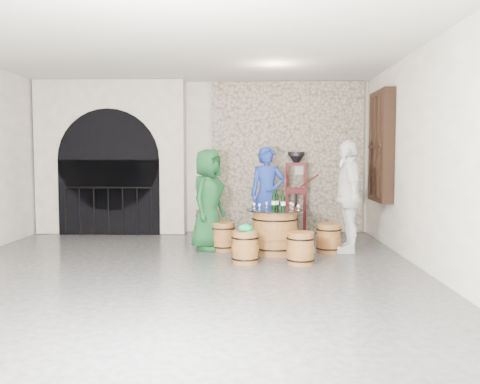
{
  "coord_description": "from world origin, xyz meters",
  "views": [
    {
      "loc": [
        1.07,
        -6.87,
        1.62
      ],
      "look_at": [
        0.86,
        1.22,
        1.05
      ],
      "focal_mm": 38.0,
      "sensor_mm": 36.0,
      "label": 1
    }
  ],
  "objects_px": {
    "barrel_stool_right": "(329,238)",
    "person_blue": "(267,195)",
    "barrel_table": "(275,232)",
    "barrel_stool_near_right": "(301,248)",
    "corking_press": "(296,187)",
    "wine_bottle_center": "(283,202)",
    "person_white": "(348,196)",
    "barrel_stool_near_left": "(245,247)",
    "wine_bottle_right": "(277,201)",
    "side_barrel": "(207,226)",
    "person_green": "(208,200)",
    "wine_bottle_left": "(274,201)",
    "barrel_stool_left": "(223,236)",
    "barrel_stool_far": "(268,231)"
  },
  "relations": [
    {
      "from": "barrel_stool_right",
      "to": "person_blue",
      "type": "xyz_separation_m",
      "value": [
        -1.01,
        0.99,
        0.66
      ]
    },
    {
      "from": "barrel_table",
      "to": "barrel_stool_near_right",
      "type": "relative_size",
      "value": 1.96
    },
    {
      "from": "barrel_stool_right",
      "to": "corking_press",
      "type": "distance_m",
      "value": 2.05
    },
    {
      "from": "person_blue",
      "to": "wine_bottle_center",
      "type": "height_order",
      "value": "person_blue"
    },
    {
      "from": "person_blue",
      "to": "person_white",
      "type": "xyz_separation_m",
      "value": [
        1.33,
        -0.95,
        0.05
      ]
    },
    {
      "from": "barrel_stool_near_left",
      "to": "wine_bottle_right",
      "type": "height_order",
      "value": "wine_bottle_right"
    },
    {
      "from": "barrel_stool_near_left",
      "to": "side_barrel",
      "type": "distance_m",
      "value": 2.05
    },
    {
      "from": "person_green",
      "to": "wine_bottle_right",
      "type": "distance_m",
      "value": 1.19
    },
    {
      "from": "wine_bottle_center",
      "to": "side_barrel",
      "type": "xyz_separation_m",
      "value": [
        -1.36,
        1.18,
        -0.57
      ]
    },
    {
      "from": "wine_bottle_left",
      "to": "person_white",
      "type": "bearing_deg",
      "value": 3.02
    },
    {
      "from": "wine_bottle_left",
      "to": "side_barrel",
      "type": "relative_size",
      "value": 0.53
    },
    {
      "from": "barrel_stool_left",
      "to": "person_green",
      "type": "relative_size",
      "value": 0.28
    },
    {
      "from": "person_green",
      "to": "barrel_stool_far",
      "type": "bearing_deg",
      "value": -39.39
    },
    {
      "from": "person_blue",
      "to": "wine_bottle_left",
      "type": "height_order",
      "value": "person_blue"
    },
    {
      "from": "barrel_stool_near_right",
      "to": "person_green",
      "type": "xyz_separation_m",
      "value": [
        -1.5,
        1.17,
        0.63
      ]
    },
    {
      "from": "barrel_stool_near_right",
      "to": "barrel_table",
      "type": "bearing_deg",
      "value": 112.33
    },
    {
      "from": "barrel_stool_right",
      "to": "barrel_stool_far",
      "type": "bearing_deg",
      "value": 140.93
    },
    {
      "from": "person_green",
      "to": "wine_bottle_left",
      "type": "distance_m",
      "value": 1.16
    },
    {
      "from": "person_blue",
      "to": "barrel_stool_near_left",
      "type": "bearing_deg",
      "value": -107.24
    },
    {
      "from": "person_blue",
      "to": "wine_bottle_left",
      "type": "xyz_separation_m",
      "value": [
        0.08,
        -1.02,
        -0.03
      ]
    },
    {
      "from": "barrel_stool_near_right",
      "to": "corking_press",
      "type": "bearing_deg",
      "value": 86.65
    },
    {
      "from": "wine_bottle_center",
      "to": "person_white",
      "type": "bearing_deg",
      "value": 10.17
    },
    {
      "from": "side_barrel",
      "to": "wine_bottle_center",
      "type": "bearing_deg",
      "value": -40.96
    },
    {
      "from": "barrel_stool_left",
      "to": "person_blue",
      "type": "height_order",
      "value": "person_blue"
    },
    {
      "from": "barrel_stool_left",
      "to": "person_green",
      "type": "bearing_deg",
      "value": 164.35
    },
    {
      "from": "barrel_stool_near_right",
      "to": "side_barrel",
      "type": "relative_size",
      "value": 0.8
    },
    {
      "from": "barrel_table",
      "to": "wine_bottle_center",
      "type": "bearing_deg",
      "value": -21.47
    },
    {
      "from": "person_green",
      "to": "person_white",
      "type": "relative_size",
      "value": 0.92
    },
    {
      "from": "barrel_stool_far",
      "to": "wine_bottle_center",
      "type": "height_order",
      "value": "wine_bottle_center"
    },
    {
      "from": "wine_bottle_left",
      "to": "person_blue",
      "type": "bearing_deg",
      "value": 94.59
    },
    {
      "from": "wine_bottle_right",
      "to": "person_green",
      "type": "bearing_deg",
      "value": 171.55
    },
    {
      "from": "barrel_stool_near_right",
      "to": "person_white",
      "type": "xyz_separation_m",
      "value": [
        0.88,
        1.0,
        0.71
      ]
    },
    {
      "from": "barrel_stool_near_right",
      "to": "barrel_stool_near_left",
      "type": "relative_size",
      "value": 1.0
    },
    {
      "from": "person_green",
      "to": "wine_bottle_right",
      "type": "height_order",
      "value": "person_green"
    },
    {
      "from": "barrel_stool_left",
      "to": "person_blue",
      "type": "xyz_separation_m",
      "value": [
        0.79,
        0.85,
        0.66
      ]
    },
    {
      "from": "wine_bottle_center",
      "to": "barrel_stool_near_right",
      "type": "bearing_deg",
      "value": -74.7
    },
    {
      "from": "barrel_stool_right",
      "to": "barrel_table",
      "type": "bearing_deg",
      "value": -173.23
    },
    {
      "from": "barrel_stool_near_right",
      "to": "wine_bottle_left",
      "type": "height_order",
      "value": "wine_bottle_left"
    },
    {
      "from": "barrel_table",
      "to": "barrel_stool_right",
      "type": "distance_m",
      "value": 0.93
    },
    {
      "from": "barrel_stool_left",
      "to": "barrel_stool_far",
      "type": "distance_m",
      "value": 1.04
    },
    {
      "from": "barrel_stool_right",
      "to": "barrel_stool_near_right",
      "type": "relative_size",
      "value": 1.0
    },
    {
      "from": "barrel_stool_right",
      "to": "person_green",
      "type": "height_order",
      "value": "person_green"
    },
    {
      "from": "barrel_stool_left",
      "to": "corking_press",
      "type": "bearing_deg",
      "value": 50.99
    },
    {
      "from": "wine_bottle_left",
      "to": "wine_bottle_center",
      "type": "relative_size",
      "value": 1.0
    },
    {
      "from": "wine_bottle_center",
      "to": "corking_press",
      "type": "distance_m",
      "value": 2.06
    },
    {
      "from": "barrel_table",
      "to": "wine_bottle_right",
      "type": "xyz_separation_m",
      "value": [
        0.03,
        0.15,
        0.5
      ]
    },
    {
      "from": "barrel_stool_far",
      "to": "corking_press",
      "type": "distance_m",
      "value": 1.43
    },
    {
      "from": "barrel_stool_near_right",
      "to": "wine_bottle_right",
      "type": "relative_size",
      "value": 1.5
    },
    {
      "from": "barrel_table",
      "to": "wine_bottle_left",
      "type": "xyz_separation_m",
      "value": [
        -0.02,
        0.08,
        0.5
      ]
    },
    {
      "from": "person_blue",
      "to": "side_barrel",
      "type": "height_order",
      "value": "person_blue"
    }
  ]
}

